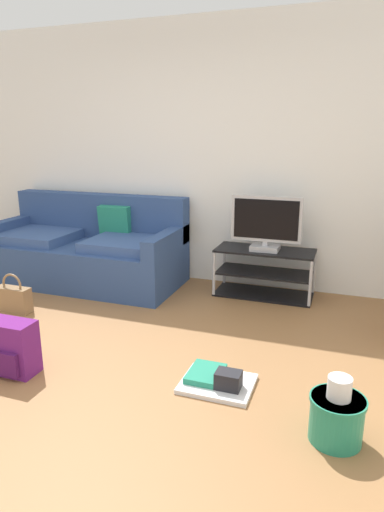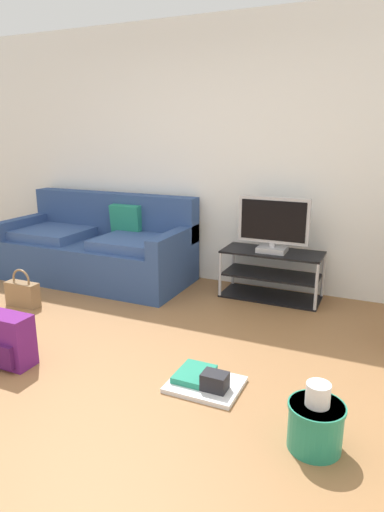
% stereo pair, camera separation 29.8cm
% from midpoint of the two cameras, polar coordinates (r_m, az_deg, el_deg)
% --- Properties ---
extents(ground_plane, '(9.00, 9.80, 0.02)m').
position_cam_midpoint_polar(ground_plane, '(3.07, -16.36, -16.51)').
color(ground_plane, olive).
extents(wall_back, '(9.00, 0.10, 2.70)m').
position_cam_midpoint_polar(wall_back, '(4.81, -0.14, 12.67)').
color(wall_back, white).
rests_on(wall_back, ground_plane).
extents(couch, '(2.08, 0.94, 0.92)m').
position_cam_midpoint_polar(couch, '(5.04, -14.83, 0.60)').
color(couch, navy).
rests_on(couch, ground_plane).
extents(tv_stand, '(0.96, 0.42, 0.47)m').
position_cam_midpoint_polar(tv_stand, '(4.49, 7.33, -2.13)').
color(tv_stand, black).
rests_on(tv_stand, ground_plane).
extents(flat_tv, '(0.68, 0.22, 0.53)m').
position_cam_midpoint_polar(flat_tv, '(4.35, 7.49, 4.05)').
color(flat_tv, '#B2B2B7').
rests_on(flat_tv, tv_stand).
extents(backpack, '(0.33, 0.25, 0.37)m').
position_cam_midpoint_polar(backpack, '(3.37, -24.41, -10.65)').
color(backpack, '#661E70').
rests_on(backpack, ground_plane).
extents(handbag, '(0.33, 0.12, 0.36)m').
position_cam_midpoint_polar(handbag, '(4.45, -23.62, -4.99)').
color(handbag, olive).
rests_on(handbag, ground_plane).
extents(cleaning_bucket, '(0.29, 0.29, 0.37)m').
position_cam_midpoint_polar(cleaning_bucket, '(2.57, 14.67, -19.10)').
color(cleaning_bucket, '#238466').
rests_on(cleaning_bucket, ground_plane).
extents(floor_tray, '(0.46, 0.37, 0.14)m').
position_cam_midpoint_polar(floor_tray, '(3.00, 0.23, -15.62)').
color(floor_tray, silver).
rests_on(floor_tray, ground_plane).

